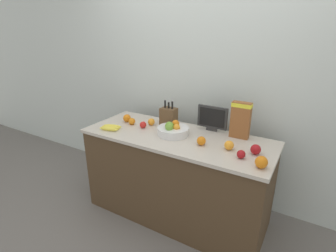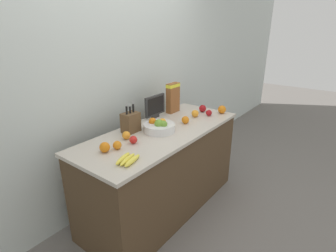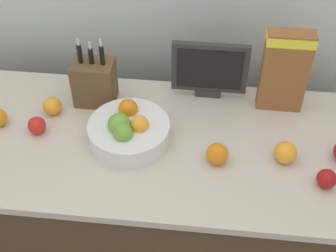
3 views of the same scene
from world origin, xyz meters
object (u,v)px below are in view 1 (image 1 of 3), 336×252
fruit_bowl (173,130)px  orange_mid_right (201,141)px  cereal_box (241,119)px  orange_front_right (127,118)px  orange_front_left (151,122)px  orange_front_center (261,162)px  apple_by_knife_block (256,149)px  apple_middle (241,154)px  banana_bunch (111,128)px  apple_front (143,125)px  orange_mid_left (229,145)px  small_monitor (212,118)px  orange_back_center (132,121)px  knife_block (169,116)px

fruit_bowl → orange_mid_right: fruit_bowl is taller
cereal_box → orange_front_right: (-1.13, -0.19, -0.14)m
cereal_box → orange_front_left: bearing=-170.5°
orange_mid_right → orange_front_center: size_ratio=0.85×
apple_by_knife_block → apple_middle: (-0.08, -0.12, -0.01)m
cereal_box → banana_bunch: (-1.13, -0.44, -0.16)m
cereal_box → apple_by_knife_block: bearing=-51.6°
orange_front_left → banana_bunch: bearing=-132.8°
apple_front → orange_mid_left: bearing=-2.8°
small_monitor → orange_back_center: 0.81m
banana_bunch → apple_middle: (1.26, 0.05, 0.01)m
orange_mid_left → orange_front_center: (0.29, -0.17, 0.01)m
orange_back_center → orange_mid_right: (0.81, -0.10, 0.00)m
apple_front → small_monitor: bearing=24.6°
fruit_bowl → orange_front_left: fruit_bowl is taller
orange_front_center → orange_back_center: bearing=169.8°
apple_by_knife_block → cereal_box: bearing=128.1°
fruit_bowl → orange_back_center: bearing=176.8°
knife_block → orange_front_right: 0.45m
knife_block → orange_front_left: (-0.15, -0.09, -0.06)m
apple_by_knife_block → orange_front_left: apple_by_knife_block is taller
orange_front_center → knife_block: bearing=157.4°
orange_mid_right → fruit_bowl: bearing=167.3°
apple_front → orange_mid_right: orange_mid_right is taller
orange_back_center → knife_block: bearing=28.4°
cereal_box → orange_front_right: 1.15m
fruit_bowl → orange_front_center: bearing=-14.1°
apple_front → orange_back_center: orange_back_center is taller
apple_by_knife_block → orange_front_center: bearing=-66.8°
apple_by_knife_block → orange_front_left: bearing=173.2°
orange_mid_left → cereal_box: bearing=90.7°
orange_front_center → small_monitor: bearing=139.0°
fruit_bowl → apple_middle: 0.68m
orange_mid_right → orange_front_left: bearing=163.7°
orange_back_center → orange_mid_right: 0.81m
apple_by_knife_block → orange_front_left: 1.07m
apple_middle → orange_front_center: bearing=-24.0°
knife_block → orange_mid_right: size_ratio=3.80×
fruit_bowl → orange_front_left: bearing=160.1°
orange_front_right → orange_mid_left: bearing=-5.3°
banana_bunch → apple_front: (0.25, 0.19, 0.01)m
orange_mid_left → orange_front_right: 1.13m
orange_front_right → orange_front_center: 1.44m
cereal_box → apple_front: 0.92m
orange_front_right → apple_middle: bearing=-9.1°
small_monitor → apple_front: bearing=-155.4°
apple_front → knife_block: bearing=49.4°
fruit_bowl → orange_mid_left: 0.55m
orange_front_right → orange_front_left: size_ratio=1.15×
apple_middle → orange_front_right: bearing=170.9°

